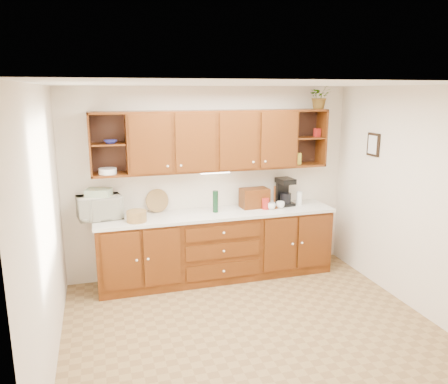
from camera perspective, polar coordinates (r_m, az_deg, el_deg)
floor at (r=4.99m, az=3.78°, el=-17.52°), size 4.00×4.00×0.00m
ceiling at (r=4.30m, az=4.31°, el=13.87°), size 4.00×4.00×0.00m
back_wall at (r=6.09m, az=-1.68°, el=1.35°), size 4.00×0.00×4.00m
left_wall at (r=4.24m, az=-22.35°, el=-4.92°), size 0.00×3.50×3.50m
right_wall at (r=5.48m, az=24.05°, el=-1.14°), size 0.00×3.50×3.50m
base_cabinets at (r=6.05m, az=-0.90°, el=-7.11°), size 3.20×0.60×0.90m
countertop at (r=5.89m, az=-0.89°, el=-2.85°), size 3.24×0.64×0.04m
upper_cabinets at (r=5.85m, az=-1.23°, el=6.75°), size 3.20×0.33×0.80m
undercabinet_light at (r=5.86m, az=-1.16°, el=2.57°), size 0.40×0.05×0.02m
framed_picture at (r=6.07m, az=18.94°, el=5.87°), size 0.03×0.24×0.30m
wicker_basket at (r=5.56m, az=-11.35°, el=-3.12°), size 0.29×0.29×0.14m
microwave at (r=5.79m, az=-15.95°, el=-1.93°), size 0.59×0.45×0.30m
towel_stack at (r=5.74m, az=-16.07°, el=-0.06°), size 0.36×0.31×0.09m
wine_bottle at (r=5.86m, az=-1.13°, el=-1.25°), size 0.09×0.09×0.30m
woven_tray at (r=5.98m, az=-8.67°, el=-2.49°), size 0.33×0.15×0.31m
bread_box at (r=6.12m, az=4.00°, el=-0.77°), size 0.40×0.26×0.27m
mug_tree at (r=6.13m, az=6.58°, el=-1.63°), size 0.30×0.29×0.32m
canister_red at (r=6.05m, az=5.44°, el=-1.54°), size 0.11×0.11×0.15m
canister_white at (r=6.35m, az=9.82°, el=-0.79°), size 0.10×0.10×0.19m
canister_yellow at (r=6.11m, az=4.22°, el=-1.52°), size 0.09×0.09×0.12m
coffee_maker at (r=6.31m, az=7.90°, el=0.03°), size 0.23×0.29×0.39m
bowl_stack at (r=5.63m, az=-14.61°, el=6.37°), size 0.19×0.19×0.04m
plate_stack at (r=5.67m, az=-14.97°, el=2.65°), size 0.27×0.27×0.07m
pantry_box_yellow at (r=6.30m, az=9.61°, el=4.33°), size 0.10×0.09×0.16m
pantry_box_red at (r=6.39m, az=12.07°, el=7.60°), size 0.09×0.09×0.12m
potted_plant at (r=6.34m, az=12.41°, el=12.11°), size 0.35×0.31×0.35m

